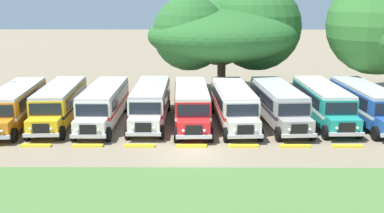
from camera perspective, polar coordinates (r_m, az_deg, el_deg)
The scene contains 19 objects.
ground_plane at distance 29.98m, azimuth -0.08°, elevation -5.63°, with size 220.00×220.00×0.00m, color #84755B.
foreground_grass_strip at distance 22.76m, azimuth -0.24°, elevation -11.99°, with size 80.00×10.34×0.01m, color #4C7538.
parked_bus_slot_0 at distance 38.77m, azimuth -20.56°, elevation 0.32°, with size 3.40×10.95×2.82m.
parked_bus_slot_1 at distance 38.27m, azimuth -15.70°, elevation 0.52°, with size 3.14×10.90×2.82m.
parked_bus_slot_2 at distance 37.23m, azimuth -10.62°, elevation 0.44°, with size 2.68×10.84×2.82m.
parked_bus_slot_3 at distance 37.22m, azimuth -5.02°, elevation 0.62°, with size 2.70×10.84×2.82m.
parked_bus_slot_4 at distance 36.47m, azimuth -0.06°, elevation 0.40°, with size 3.01×10.88×2.82m.
parked_bus_slot_5 at distance 36.69m, azimuth 5.04°, elevation 0.43°, with size 3.25×10.92×2.82m.
parked_bus_slot_6 at distance 37.34m, azimuth 10.39°, elevation 0.49°, with size 3.41×10.95×2.82m.
parked_bus_slot_7 at distance 38.47m, azimuth 15.51°, elevation 0.59°, with size 2.96×10.88×2.82m.
parked_bus_slot_8 at distance 39.26m, azimuth 20.23°, elevation 0.50°, with size 3.12×10.90×2.82m.
curb_wheelstop_1 at distance 32.82m, azimuth -18.35°, elevation -4.50°, with size 2.00×0.36×0.15m, color yellow.
curb_wheelstop_2 at distance 31.89m, azimuth -12.50°, elevation -4.64°, with size 2.00×0.36×0.15m, color yellow.
curb_wheelstop_3 at distance 31.31m, azimuth -6.36°, elevation -4.74°, with size 2.00×0.36×0.15m, color yellow.
curb_wheelstop_4 at distance 31.09m, azimuth -0.06°, elevation -4.78°, with size 2.00×0.36×0.15m, color yellow.
curb_wheelstop_5 at distance 31.26m, azimuth 6.25°, elevation -4.76°, with size 2.00×0.36×0.15m, color yellow.
curb_wheelstop_6 at distance 31.79m, azimuth 12.42°, elevation -4.69°, with size 2.00×0.36×0.15m, color yellow.
curb_wheelstop_7 at distance 32.67m, azimuth 18.32°, elevation -4.58°, with size 2.00×0.36×0.15m, color yellow.
broad_shade_tree at distance 46.13m, azimuth 4.28°, elevation 8.97°, with size 14.88×13.02×11.00m.
Camera 1 is at (0.23, -28.35, 9.74)m, focal length 44.07 mm.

